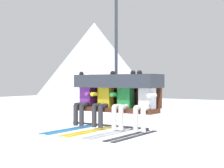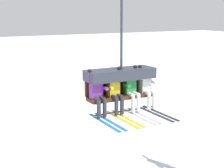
# 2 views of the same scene
# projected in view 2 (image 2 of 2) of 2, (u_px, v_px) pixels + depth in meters

# --- Properties ---
(chairlift_chair) EXTENTS (2.03, 0.74, 3.47)m
(chairlift_chair) POSITION_uv_depth(u_px,v_px,m) (120.00, 78.00, 9.75)
(chairlift_chair) COLOR #512819
(skier_purple) EXTENTS (0.48, 1.70, 1.34)m
(skier_purple) POSITION_uv_depth(u_px,v_px,m) (98.00, 93.00, 9.25)
(skier_purple) COLOR purple
(skier_yellow) EXTENTS (0.48, 1.70, 1.34)m
(skier_yellow) POSITION_uv_depth(u_px,v_px,m) (115.00, 91.00, 9.51)
(skier_yellow) COLOR yellow
(skier_green) EXTENTS (0.48, 1.70, 1.34)m
(skier_green) POSITION_uv_depth(u_px,v_px,m) (132.00, 89.00, 9.76)
(skier_green) COLOR #23843D
(skier_white) EXTENTS (0.48, 1.70, 1.34)m
(skier_white) POSITION_uv_depth(u_px,v_px,m) (147.00, 87.00, 10.01)
(skier_white) COLOR silver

